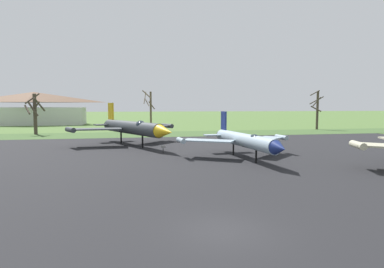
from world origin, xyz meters
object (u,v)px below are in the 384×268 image
at_px(jet_fighter_front_left, 244,140).
at_px(jet_fighter_rear_left, 132,128).
at_px(info_placard_rear_left, 163,148).
at_px(visitor_building, 34,109).

height_order(jet_fighter_front_left, jet_fighter_rear_left, jet_fighter_rear_left).
relative_size(info_placard_rear_left, visitor_building, 0.03).
xyz_separation_m(jet_fighter_rear_left, visitor_building, (-26.31, 54.39, 2.06)).
relative_size(jet_fighter_front_left, info_placard_rear_left, 14.14).
relative_size(jet_fighter_front_left, visitor_building, 0.49).
bearing_deg(jet_fighter_rear_left, visitor_building, 115.82).
relative_size(jet_fighter_rear_left, visitor_building, 0.61).
height_order(jet_fighter_rear_left, info_placard_rear_left, jet_fighter_rear_left).
relative_size(jet_fighter_front_left, jet_fighter_rear_left, 0.80).
distance_m(jet_fighter_front_left, info_placard_rear_left, 9.20).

